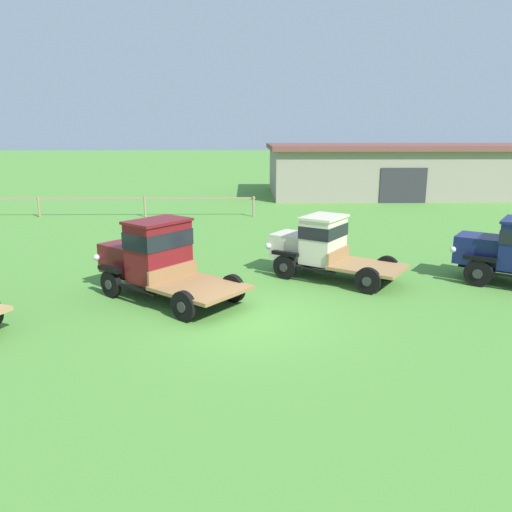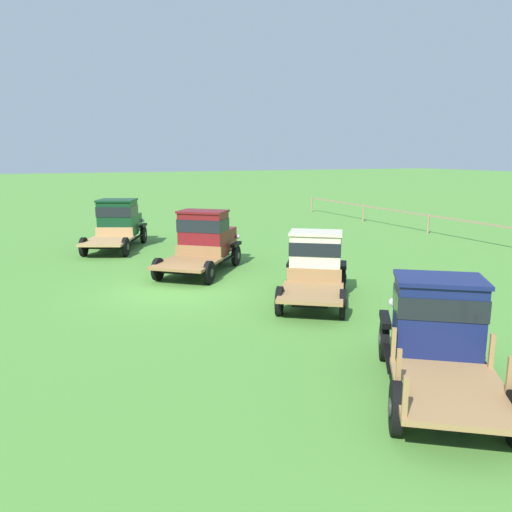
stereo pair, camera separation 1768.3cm
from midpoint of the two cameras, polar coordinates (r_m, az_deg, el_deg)
ground_plane at (r=12.25m, az=-41.78°, el=-11.83°), size 240.00×240.00×0.00m
farm_shed at (r=35.48m, az=9.89°, el=9.56°), size 25.51×10.35×3.84m
paddock_fence at (r=29.98m, az=-35.24°, el=4.43°), size 18.99×0.36×1.18m
vintage_truck_second_in_line at (r=15.11m, az=-45.36°, el=-3.33°), size 4.99×4.56×2.33m
vintage_truck_midrow_center at (r=13.71m, az=-23.89°, el=-2.05°), size 4.66×3.89×2.11m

